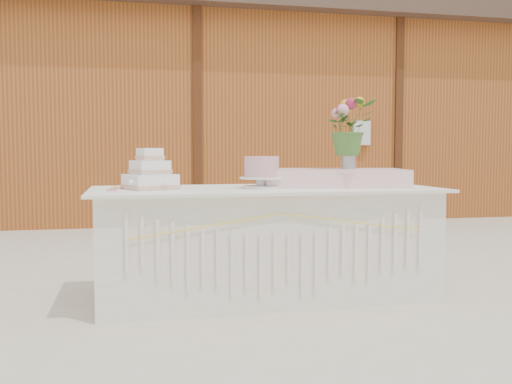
{
  "coord_description": "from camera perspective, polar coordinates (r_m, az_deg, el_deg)",
  "views": [
    {
      "loc": [
        -0.93,
        -3.87,
        1.02
      ],
      "look_at": [
        0.0,
        0.3,
        0.72
      ],
      "focal_mm": 40.0,
      "sensor_mm": 36.0,
      "label": 1
    }
  ],
  "objects": [
    {
      "name": "ground",
      "position": [
        4.11,
        0.93,
        -10.36
      ],
      "size": [
        80.0,
        80.0,
        0.0
      ],
      "primitive_type": "plane",
      "color": "beige",
      "rests_on": "ground"
    },
    {
      "name": "barn",
      "position": [
        9.93,
        -7.32,
        7.77
      ],
      "size": [
        12.6,
        4.6,
        3.3
      ],
      "color": "#9F5421",
      "rests_on": "ground"
    },
    {
      "name": "cake_table",
      "position": [
        4.02,
        0.95,
        -5.03
      ],
      "size": [
        2.4,
        1.0,
        0.77
      ],
      "color": "white",
      "rests_on": "ground"
    },
    {
      "name": "wedding_cake",
      "position": [
        3.89,
        -10.54,
        1.65
      ],
      "size": [
        0.4,
        0.4,
        0.28
      ],
      "rotation": [
        0.0,
        0.0,
        0.39
      ],
      "color": "white",
      "rests_on": "cake_table"
    },
    {
      "name": "pink_cake_stand",
      "position": [
        3.94,
        0.57,
        2.17
      ],
      "size": [
        0.31,
        0.31,
        0.22
      ],
      "color": "white",
      "rests_on": "cake_table"
    },
    {
      "name": "satin_runner",
      "position": [
        4.2,
        7.84,
        1.43
      ],
      "size": [
        1.11,
        0.79,
        0.13
      ],
      "primitive_type": "cube",
      "rotation": [
        0.0,
        0.0,
        -0.23
      ],
      "color": "#FFD5CD",
      "rests_on": "cake_table"
    },
    {
      "name": "flower_vase",
      "position": [
        4.26,
        9.23,
        3.29
      ],
      "size": [
        0.11,
        0.11,
        0.15
      ],
      "primitive_type": "cylinder",
      "color": "#ADADB2",
      "rests_on": "satin_runner"
    },
    {
      "name": "bouquet",
      "position": [
        4.26,
        9.28,
        7.01
      ],
      "size": [
        0.41,
        0.37,
        0.41
      ],
      "primitive_type": "imported",
      "rotation": [
        0.0,
        0.0,
        0.16
      ],
      "color": "#3E6C2B",
      "rests_on": "flower_vase"
    },
    {
      "name": "loose_flowers",
      "position": [
        3.91,
        -13.6,
        0.38
      ],
      "size": [
        0.26,
        0.37,
        0.02
      ],
      "primitive_type": null,
      "rotation": [
        0.0,
        0.0,
        0.38
      ],
      "color": "#CD7D93",
      "rests_on": "cake_table"
    }
  ]
}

